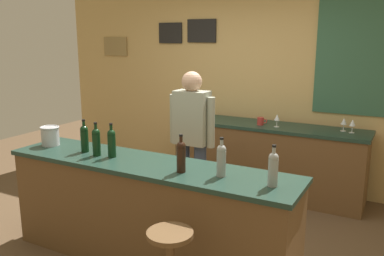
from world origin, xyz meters
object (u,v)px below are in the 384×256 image
wine_glass_a (277,118)px  coffee_mug (261,121)px  wine_bottle_c (112,142)px  wine_bottle_d (181,155)px  wine_bottle_a (84,137)px  wine_glass_b (344,122)px  wine_bottle_e (221,159)px  bartender (192,137)px  wine_glass_c (353,123)px  wine_bottle_b (96,141)px  ice_bucket (50,135)px  wine_bottle_f (273,168)px

wine_glass_a → coffee_mug: bearing=177.5°
wine_bottle_c → wine_bottle_d: same height
wine_bottle_a → wine_glass_b: bearing=47.1°
wine_bottle_e → coffee_mug: (-0.37, 1.99, -0.11)m
bartender → wine_glass_c: bartender is taller
wine_bottle_a → wine_bottle_b: 0.18m
bartender → wine_glass_b: 1.79m
wine_bottle_d → ice_bucket: bearing=176.7°
bartender → wine_bottle_f: bearing=-39.1°
bartender → wine_bottle_a: (-0.63, -0.92, 0.12)m
wine_bottle_d → wine_glass_c: wine_bottle_d is taller
wine_bottle_a → wine_bottle_c: (0.33, -0.01, 0.00)m
wine_bottle_c → wine_glass_b: (1.63, 2.12, -0.05)m
bartender → wine_glass_b: bartender is taller
wine_bottle_d → wine_bottle_f: same height
wine_glass_a → coffee_mug: (-0.21, 0.01, -0.06)m
wine_bottle_a → wine_bottle_e: 1.39m
wine_bottle_b → wine_bottle_f: 1.62m
wine_bottle_a → wine_bottle_e: (1.39, -0.02, 0.00)m
wine_glass_b → wine_glass_c: 0.11m
wine_bottle_f → wine_glass_b: bearing=85.8°
bartender → wine_bottle_c: (-0.30, -0.93, 0.12)m
bartender → ice_bucket: 1.42m
wine_bottle_c → wine_bottle_e: 1.06m
wine_bottle_b → wine_bottle_e: 1.21m
wine_bottle_a → wine_bottle_d: (1.07, -0.08, 0.00)m
bartender → wine_glass_b: bearing=41.8°
bartender → wine_bottle_e: size_ratio=5.29×
wine_bottle_b → wine_glass_b: size_ratio=1.97×
bartender → wine_bottle_b: bearing=-114.9°
ice_bucket → wine_glass_a: bearing=49.3°
wine_bottle_a → wine_glass_a: size_ratio=1.97×
wine_bottle_d → wine_glass_a: bearing=85.8°
wine_bottle_a → wine_bottle_b: bearing=-13.4°
wine_glass_b → wine_bottle_f: bearing=-94.2°
coffee_mug → wine_bottle_c: bearing=-109.1°
wine_bottle_f → wine_glass_b: size_ratio=1.97×
wine_bottle_b → coffee_mug: (0.84, 2.02, -0.11)m
wine_glass_b → wine_bottle_e: bearing=-105.0°
bartender → wine_glass_b: (1.33, 1.19, 0.07)m
wine_bottle_f → wine_bottle_c: bearing=179.0°
wine_bottle_b → coffee_mug: size_ratio=2.45×
wine_bottle_a → wine_glass_c: bearing=45.2°
wine_glass_a → wine_glass_c: size_ratio=1.00×
wine_bottle_a → wine_bottle_d: same height
wine_bottle_d → coffee_mug: size_ratio=2.45×
wine_bottle_c → coffee_mug: (0.69, 1.99, -0.11)m
wine_bottle_c → wine_glass_a: bearing=65.7°
wine_bottle_d → wine_bottle_f: 0.73m
ice_bucket → bartender: bearing=39.8°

